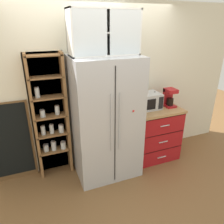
# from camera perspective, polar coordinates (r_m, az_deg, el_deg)

# --- Properties ---
(ground_plane) EXTENTS (10.81, 10.81, 0.00)m
(ground_plane) POSITION_cam_1_polar(r_m,az_deg,el_deg) (3.65, -1.56, -14.96)
(ground_plane) COLOR brown
(wall_back_cream) EXTENTS (5.10, 0.10, 2.55)m
(wall_back_cream) POSITION_cam_1_polar(r_m,az_deg,el_deg) (3.40, -4.14, 6.36)
(wall_back_cream) COLOR silver
(wall_back_cream) RESTS_ON ground
(refrigerator) EXTENTS (0.95, 0.74, 1.84)m
(refrigerator) POSITION_cam_1_polar(r_m,az_deg,el_deg) (3.17, -1.68, -1.79)
(refrigerator) COLOR #B7BABF
(refrigerator) RESTS_ON ground
(pantry_shelf_column) EXTENTS (0.54, 0.24, 1.88)m
(pantry_shelf_column) POSITION_cam_1_polar(r_m,az_deg,el_deg) (3.29, -16.22, -1.25)
(pantry_shelf_column) COLOR brown
(pantry_shelf_column) RESTS_ON ground
(counter_cabinet) EXTENTS (0.82, 0.61, 0.92)m
(counter_cabinet) POSITION_cam_1_polar(r_m,az_deg,el_deg) (3.80, 11.09, -5.45)
(counter_cabinet) COLOR #A8161C
(counter_cabinet) RESTS_ON ground
(microwave) EXTENTS (0.44, 0.33, 0.26)m
(microwave) POSITION_cam_1_polar(r_m,az_deg,el_deg) (3.52, 9.23, 2.91)
(microwave) COLOR #B7BABF
(microwave) RESTS_ON counter_cabinet
(coffee_maker) EXTENTS (0.17, 0.20, 0.31)m
(coffee_maker) POSITION_cam_1_polar(r_m,az_deg,el_deg) (3.70, 15.05, 3.81)
(coffee_maker) COLOR #A8161C
(coffee_maker) RESTS_ON counter_cabinet
(mug_red) EXTENTS (0.12, 0.09, 0.10)m
(mug_red) POSITION_cam_1_polar(r_m,az_deg,el_deg) (3.58, 11.83, 1.66)
(mug_red) COLOR red
(mug_red) RESTS_ON counter_cabinet
(bottle_amber) EXTENTS (0.06, 0.06, 0.27)m
(bottle_amber) POSITION_cam_1_polar(r_m,az_deg,el_deg) (3.62, 11.22, 3.08)
(bottle_amber) COLOR brown
(bottle_amber) RESTS_ON counter_cabinet
(upper_cabinet) EXTENTS (0.91, 0.32, 0.57)m
(upper_cabinet) POSITION_cam_1_polar(r_m,az_deg,el_deg) (2.93, -2.30, 20.51)
(upper_cabinet) COLOR silver
(upper_cabinet) RESTS_ON refrigerator
(chalkboard_menu) EXTENTS (0.60, 0.04, 1.24)m
(chalkboard_menu) POSITION_cam_1_polar(r_m,az_deg,el_deg) (3.46, -25.41, -7.35)
(chalkboard_menu) COLOR brown
(chalkboard_menu) RESTS_ON ground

